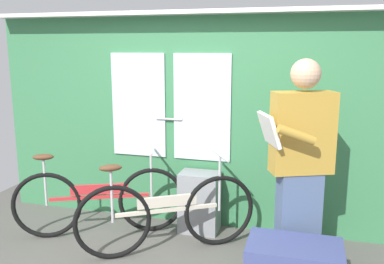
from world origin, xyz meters
name	(u,v)px	position (x,y,z in m)	size (l,w,h in m)	color
train_door_wall	(188,116)	(-0.01, 1.10, 1.17)	(4.31, 0.28, 2.23)	#387A4C
bicycle_near_door	(99,200)	(-0.78, 0.53, 0.36)	(1.58, 0.80, 0.89)	black
bicycle_leaning_behind	(167,214)	(0.00, 0.36, 0.37)	(1.47, 0.93, 0.91)	black
passenger_reading_newspaper	(300,164)	(1.16, 0.33, 0.95)	(0.64, 0.59, 1.80)	slate
trash_bin_by_wall	(200,202)	(0.17, 0.88, 0.31)	(0.40, 0.28, 0.63)	gray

